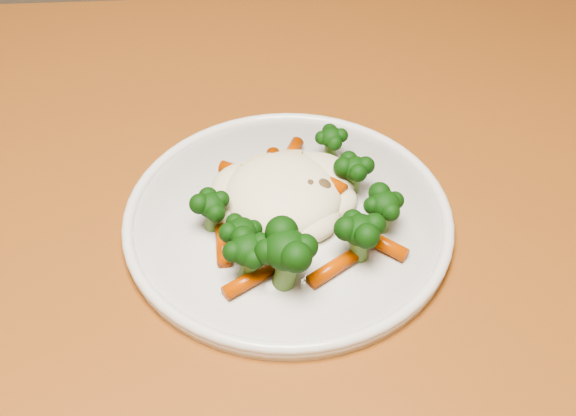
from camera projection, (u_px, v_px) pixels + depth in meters
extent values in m
cube|color=#985423|center=(335.00, 204.00, 0.67)|extent=(1.21, 0.94, 0.04)
cylinder|color=white|center=(288.00, 220.00, 0.62)|extent=(0.28, 0.28, 0.01)
ellipsoid|color=#FCF1C9|center=(283.00, 184.00, 0.61)|extent=(0.12, 0.11, 0.05)
ellipsoid|color=black|center=(242.00, 241.00, 0.57)|extent=(0.04, 0.04, 0.04)
ellipsoid|color=black|center=(286.00, 262.00, 0.54)|extent=(0.06, 0.06, 0.05)
ellipsoid|color=black|center=(359.00, 240.00, 0.57)|extent=(0.04, 0.04, 0.04)
ellipsoid|color=black|center=(384.00, 214.00, 0.59)|extent=(0.04, 0.04, 0.04)
ellipsoid|color=black|center=(354.00, 177.00, 0.63)|extent=(0.04, 0.04, 0.03)
ellipsoid|color=black|center=(331.00, 145.00, 0.66)|extent=(0.03, 0.03, 0.03)
ellipsoid|color=black|center=(212.00, 213.00, 0.59)|extent=(0.04, 0.04, 0.03)
ellipsoid|color=black|center=(248.00, 260.00, 0.55)|extent=(0.04, 0.04, 0.04)
cylinder|color=#C34704|center=(246.00, 174.00, 0.64)|extent=(0.05, 0.04, 0.01)
cylinder|color=#C34704|center=(290.00, 156.00, 0.66)|extent=(0.04, 0.04, 0.01)
cylinder|color=#C34704|center=(334.00, 175.00, 0.64)|extent=(0.04, 0.04, 0.01)
cylinder|color=#C34704|center=(223.00, 245.00, 0.58)|extent=(0.02, 0.04, 0.01)
cylinder|color=#C34704|center=(251.00, 279.00, 0.56)|extent=(0.05, 0.03, 0.01)
cylinder|color=#C34704|center=(333.00, 268.00, 0.57)|extent=(0.05, 0.03, 0.01)
cylinder|color=#C34704|center=(381.00, 243.00, 0.58)|extent=(0.04, 0.04, 0.01)
cylinder|color=#C34704|center=(321.00, 179.00, 0.62)|extent=(0.04, 0.05, 0.01)
cylinder|color=#C34704|center=(274.00, 170.00, 0.63)|extent=(0.02, 0.05, 0.01)
ellipsoid|color=brown|center=(306.00, 190.00, 0.61)|extent=(0.03, 0.03, 0.02)
ellipsoid|color=brown|center=(319.00, 188.00, 0.61)|extent=(0.02, 0.02, 0.02)
ellipsoid|color=brown|center=(256.00, 199.00, 0.60)|extent=(0.02, 0.02, 0.01)
cube|color=#CBB687|center=(258.00, 169.00, 0.63)|extent=(0.03, 0.02, 0.01)
cube|color=#CBB687|center=(292.00, 159.00, 0.64)|extent=(0.02, 0.02, 0.01)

